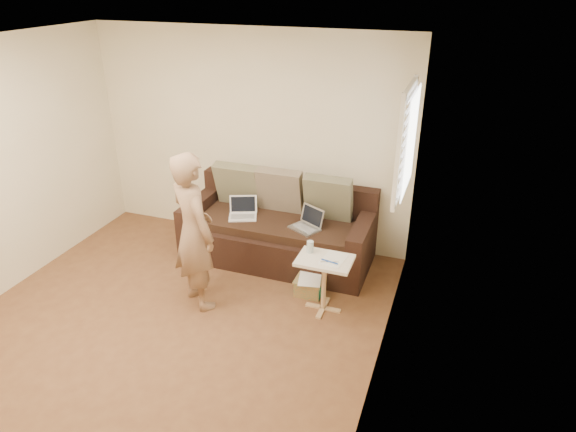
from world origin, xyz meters
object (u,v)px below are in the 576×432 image
object	(u,v)px
drinking_glass	(310,247)
striped_box	(310,285)
sofa	(278,227)
laptop_white	(243,218)
person	(194,232)
laptop_silver	(304,229)
side_table	(324,284)

from	to	relation	value
drinking_glass	striped_box	world-z (taller)	drinking_glass
sofa	laptop_white	world-z (taller)	sofa
person	striped_box	distance (m)	1.39
laptop_silver	laptop_white	xyz separation A→B (m)	(-0.77, 0.03, 0.00)
laptop_silver	person	world-z (taller)	person
sofa	side_table	bearing A→B (deg)	-45.18
sofa	side_table	xyz separation A→B (m)	(0.80, -0.80, -0.13)
laptop_white	drinking_glass	bearing A→B (deg)	-53.43
person	striped_box	xyz separation A→B (m)	(1.05, 0.54, -0.73)
drinking_glass	striped_box	size ratio (longest dim) A/B	0.40
laptop_white	person	xyz separation A→B (m)	(-0.06, -1.02, 0.31)
person	drinking_glass	distance (m)	1.16
striped_box	laptop_silver	bearing A→B (deg)	115.68
side_table	striped_box	world-z (taller)	side_table
laptop_silver	laptop_white	distance (m)	0.77
laptop_white	sofa	bearing A→B (deg)	-8.43
laptop_silver	side_table	xyz separation A→B (m)	(0.43, -0.68, -0.22)
side_table	striped_box	size ratio (longest dim) A/B	1.98
side_table	drinking_glass	world-z (taller)	drinking_glass
sofa	side_table	size ratio (longest dim) A/B	3.69
laptop_silver	person	distance (m)	1.32
person	side_table	xyz separation A→B (m)	(1.26, 0.31, -0.53)
sofa	laptop_silver	bearing A→B (deg)	-19.24
laptop_white	side_table	xyz separation A→B (m)	(1.20, -0.71, -0.22)
striped_box	laptop_white	bearing A→B (deg)	154.17
laptop_white	striped_box	distance (m)	1.18
sofa	striped_box	xyz separation A→B (m)	(0.58, -0.58, -0.33)
side_table	drinking_glass	size ratio (longest dim) A/B	4.97
sofa	side_table	distance (m)	1.14
laptop_white	striped_box	xyz separation A→B (m)	(0.99, -0.48, -0.43)
side_table	drinking_glass	xyz separation A→B (m)	(-0.18, 0.08, 0.36)
sofa	person	xyz separation A→B (m)	(-0.46, -1.11, 0.40)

